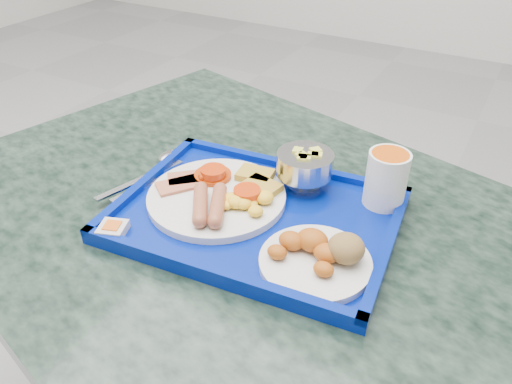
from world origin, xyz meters
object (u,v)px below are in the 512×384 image
bread_plate (320,255)px  fruit_bowl (305,165)px  table (257,301)px  juice_cup (387,177)px  main_plate (221,195)px  tray (256,216)px

bread_plate → fruit_bowl: 0.19m
table → juice_cup: bearing=37.6°
main_plate → fruit_bowl: (0.10, 0.10, 0.03)m
table → juice_cup: 0.32m
bread_plate → juice_cup: bearing=80.6°
fruit_bowl → juice_cup: bearing=8.3°
table → bread_plate: 0.26m
main_plate → tray: bearing=-1.2°
tray → main_plate: bearing=178.8°
bread_plate → juice_cup: (0.03, 0.18, 0.03)m
table → main_plate: main_plate is taller
tray → bread_plate: bearing=-23.8°
tray → bread_plate: (0.13, -0.06, 0.02)m
tray → fruit_bowl: 0.12m
bread_plate → fruit_bowl: fruit_bowl is taller
main_plate → bread_plate: bearing=-16.8°
juice_cup → fruit_bowl: bearing=-171.7°
tray → juice_cup: bearing=37.7°
tray → juice_cup: juice_cup is taller
fruit_bowl → table: bearing=-106.6°
tray → bread_plate: 0.15m
table → bread_plate: (0.13, -0.06, 0.21)m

